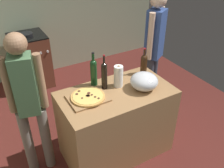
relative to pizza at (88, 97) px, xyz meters
The scene contains 13 objects.
ground_plane 1.28m from the pizza, 74.13° to the left, with size 4.70×3.71×0.02m, color #511E19.
kitchen_wall_rear 2.50m from the pizza, 84.37° to the left, with size 4.70×0.10×2.60m, color #99A889.
counter 0.57m from the pizza, ahead, with size 1.25×0.69×0.88m, color #9E7247.
cutting_board 0.02m from the pizza, 78.59° to the right, with size 0.40×0.32×0.02m, color #9E7247.
pizza is the anchor object (origin of this frame).
mixing_bowl 0.64m from the pizza, 11.29° to the right, with size 0.31×0.31×0.19m.
paper_towel_roll 0.42m from the pizza, ahead, with size 0.10×0.10×0.25m.
wine_bottle_clear 0.32m from the pizza, 50.63° to the left, with size 0.07×0.07×0.40m.
wine_bottle_amber 0.30m from the pizza, 21.88° to the left, with size 0.07×0.07×0.40m.
wine_bottle_green 0.84m from the pizza, 10.71° to the left, with size 0.08×0.08×0.33m.
stove 2.11m from the pizza, 93.91° to the left, with size 0.57×0.61×0.96m.
person_in_stripes 0.59m from the pizza, 162.50° to the left, with size 0.37×0.24×1.65m.
person_in_red 1.32m from the pizza, 21.61° to the left, with size 0.36×0.29×1.75m.
Camera 1 is at (-1.06, -1.24, 2.38)m, focal length 39.58 mm.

